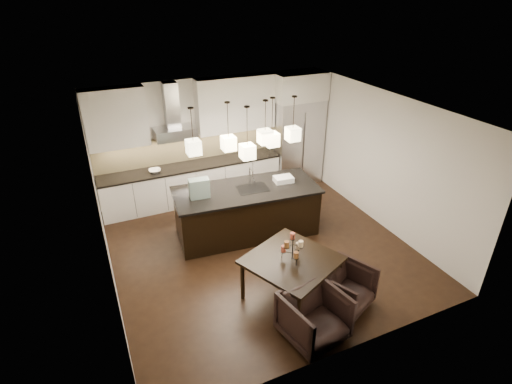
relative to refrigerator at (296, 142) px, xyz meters
name	(u,v)px	position (x,y,z in m)	size (l,w,h in m)	color
floor	(260,248)	(-2.10, -2.38, -1.08)	(5.50, 5.50, 0.02)	black
ceiling	(261,108)	(-2.10, -2.38, 1.73)	(5.50, 5.50, 0.02)	white
wall_back	(212,137)	(-2.10, 0.38, 0.32)	(5.50, 0.02, 2.80)	silver
wall_front	(352,275)	(-2.10, -5.14, 0.32)	(5.50, 0.02, 2.80)	silver
wall_left	(101,217)	(-4.86, -2.38, 0.32)	(0.02, 5.50, 2.80)	silver
wall_right	(382,160)	(0.66, -2.38, 0.32)	(0.02, 5.50, 2.80)	silver
refrigerator	(296,142)	(0.00, 0.00, 0.00)	(1.20, 0.72, 2.15)	#B7B7BA
fridge_panel	(299,86)	(0.00, 0.00, 1.40)	(1.26, 0.72, 0.65)	silver
lower_cabinets	(193,183)	(-2.73, 0.05, -0.64)	(4.21, 0.62, 0.88)	silver
countertop	(192,166)	(-2.73, 0.05, -0.17)	(4.21, 0.66, 0.04)	black
backsplash	(187,148)	(-2.73, 0.35, 0.16)	(4.21, 0.02, 0.63)	tan
upper_cab_left	(116,118)	(-4.20, 0.19, 1.10)	(1.25, 0.35, 1.25)	silver
upper_cab_right	(236,104)	(-1.55, 0.19, 1.10)	(1.86, 0.35, 1.25)	silver
hood_canopy	(175,133)	(-3.03, 0.10, 0.65)	(0.90, 0.52, 0.24)	#B7B7BA
hood_chimney	(171,105)	(-3.03, 0.21, 1.24)	(0.30, 0.28, 0.96)	#B7B7BA
fruit_bowl	(155,171)	(-3.58, 0.00, -0.12)	(0.26, 0.26, 0.06)	silver
island_body	(247,212)	(-2.13, -1.76, -0.59)	(2.78, 1.11, 0.98)	black
island_top	(246,190)	(-2.13, -1.76, -0.07)	(2.87, 1.20, 0.04)	black
faucet	(250,176)	(-2.00, -1.66, 0.16)	(0.11, 0.27, 0.42)	silver
tote_bag	(199,188)	(-3.06, -1.71, 0.14)	(0.38, 0.20, 0.38)	#194637
food_container	(283,179)	(-1.30, -1.78, 0.01)	(0.38, 0.27, 0.11)	silver
dining_table	(291,278)	(-2.22, -3.83, -0.69)	(1.28, 1.28, 0.77)	black
candelabra	(293,247)	(-2.22, -3.83, -0.08)	(0.37, 0.37, 0.45)	black
candle_a	(298,246)	(-2.09, -3.78, -0.12)	(0.08, 0.08, 0.10)	beige
candle_b	(284,249)	(-2.33, -3.75, -0.12)	(0.08, 0.08, 0.10)	#C25039
candle_c	(296,255)	(-2.23, -3.98, -0.12)	(0.08, 0.08, 0.10)	brown
candle_d	(293,236)	(-2.15, -3.70, 0.04)	(0.08, 0.08, 0.10)	#C25039
candle_e	(287,244)	(-2.35, -3.87, 0.04)	(0.08, 0.08, 0.10)	brown
candle_f	(301,244)	(-2.14, -3.95, 0.04)	(0.08, 0.08, 0.10)	beige
armchair_left	(314,317)	(-2.32, -4.72, -0.69)	(0.83, 0.85, 0.78)	black
armchair_right	(345,288)	(-1.52, -4.37, -0.72)	(0.76, 0.78, 0.71)	black
pendant_a	(194,147)	(-3.14, -1.81, 1.01)	(0.24, 0.24, 0.26)	#FFF0B5
pendant_b	(229,143)	(-2.45, -1.73, 0.96)	(0.24, 0.24, 0.26)	#FFF0B5
pendant_c	(265,137)	(-1.79, -1.89, 1.03)	(0.24, 0.24, 0.26)	#FFF0B5
pendant_d	(272,139)	(-1.59, -1.78, 0.91)	(0.24, 0.24, 0.26)	#FFF0B5
pendant_e	(293,134)	(-1.18, -1.87, 0.99)	(0.24, 0.24, 0.26)	#FFF0B5
pendant_f	(247,152)	(-2.24, -2.12, 0.90)	(0.24, 0.24, 0.26)	#FFF0B5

